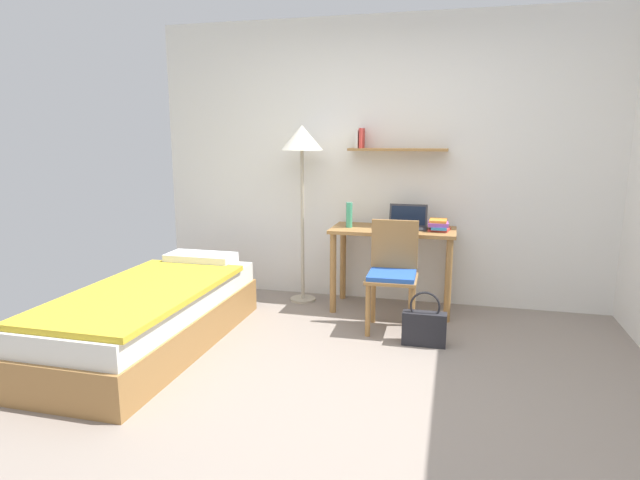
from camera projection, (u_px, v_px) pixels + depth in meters
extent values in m
plane|color=gray|center=(341.00, 395.00, 3.23)|extent=(5.28, 5.28, 0.00)
cube|color=white|center=(388.00, 163.00, 4.90)|extent=(4.40, 0.05, 2.60)
cube|color=#9E703D|center=(398.00, 150.00, 4.73)|extent=(0.88, 0.22, 0.02)
cube|color=silver|center=(358.00, 138.00, 4.81)|extent=(0.03, 0.17, 0.17)
cube|color=#D13D38|center=(362.00, 138.00, 4.80)|extent=(0.02, 0.17, 0.18)
cube|color=#9E703D|center=(153.00, 329.00, 3.94)|extent=(0.84, 2.04, 0.28)
cube|color=silver|center=(152.00, 301.00, 3.89)|extent=(0.80, 1.98, 0.16)
cube|color=gold|center=(141.00, 292.00, 3.76)|extent=(0.85, 1.67, 0.04)
cube|color=white|center=(201.00, 259.00, 4.62)|extent=(0.59, 0.28, 0.10)
cube|color=#9E703D|center=(393.00, 230.00, 4.68)|extent=(1.08, 0.52, 0.03)
cylinder|color=#9E703D|center=(333.00, 273.00, 4.67)|extent=(0.06, 0.06, 0.71)
cylinder|color=#9E703D|center=(448.00, 281.00, 4.43)|extent=(0.06, 0.06, 0.71)
cylinder|color=#9E703D|center=(343.00, 262.00, 5.07)|extent=(0.06, 0.06, 0.71)
cylinder|color=#9E703D|center=(449.00, 269.00, 4.83)|extent=(0.06, 0.06, 0.71)
cube|color=#9E703D|center=(392.00, 279.00, 4.21)|extent=(0.41, 0.40, 0.03)
cube|color=blue|center=(392.00, 275.00, 4.21)|extent=(0.37, 0.37, 0.04)
cube|color=#9E703D|center=(395.00, 244.00, 4.33)|extent=(0.38, 0.05, 0.40)
cylinder|color=#9E703D|center=(368.00, 310.00, 4.14)|extent=(0.04, 0.04, 0.42)
cylinder|color=#9E703D|center=(411.00, 314.00, 4.07)|extent=(0.04, 0.04, 0.42)
cylinder|color=#9E703D|center=(373.00, 298.00, 4.45)|extent=(0.04, 0.04, 0.42)
cylinder|color=#9E703D|center=(413.00, 301.00, 4.37)|extent=(0.04, 0.04, 0.42)
cylinder|color=#B2A893|center=(303.00, 299.00, 5.07)|extent=(0.24, 0.24, 0.02)
cylinder|color=#B2A893|center=(302.00, 226.00, 4.94)|extent=(0.03, 0.03, 1.39)
cone|color=silver|center=(302.00, 138.00, 4.78)|extent=(0.38, 0.38, 0.22)
cube|color=#2D2D33|center=(407.00, 228.00, 4.67)|extent=(0.34, 0.21, 0.01)
cube|color=#2D2D33|center=(408.00, 215.00, 4.72)|extent=(0.33, 0.07, 0.19)
cube|color=black|center=(408.00, 216.00, 4.72)|extent=(0.30, 0.06, 0.16)
cylinder|color=#42A87F|center=(349.00, 215.00, 4.72)|extent=(0.06, 0.06, 0.22)
cube|color=#D13D38|center=(439.00, 229.00, 4.58)|extent=(0.19, 0.22, 0.02)
cube|color=#3384C6|center=(439.00, 227.00, 4.57)|extent=(0.13, 0.23, 0.02)
cube|color=purple|center=(438.00, 224.00, 4.57)|extent=(0.18, 0.23, 0.03)
cube|color=orange|center=(438.00, 221.00, 4.56)|extent=(0.15, 0.20, 0.02)
cube|color=#232328|center=(424.00, 329.00, 3.98)|extent=(0.33, 0.11, 0.25)
torus|color=#232328|center=(425.00, 306.00, 3.94)|extent=(0.22, 0.02, 0.22)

